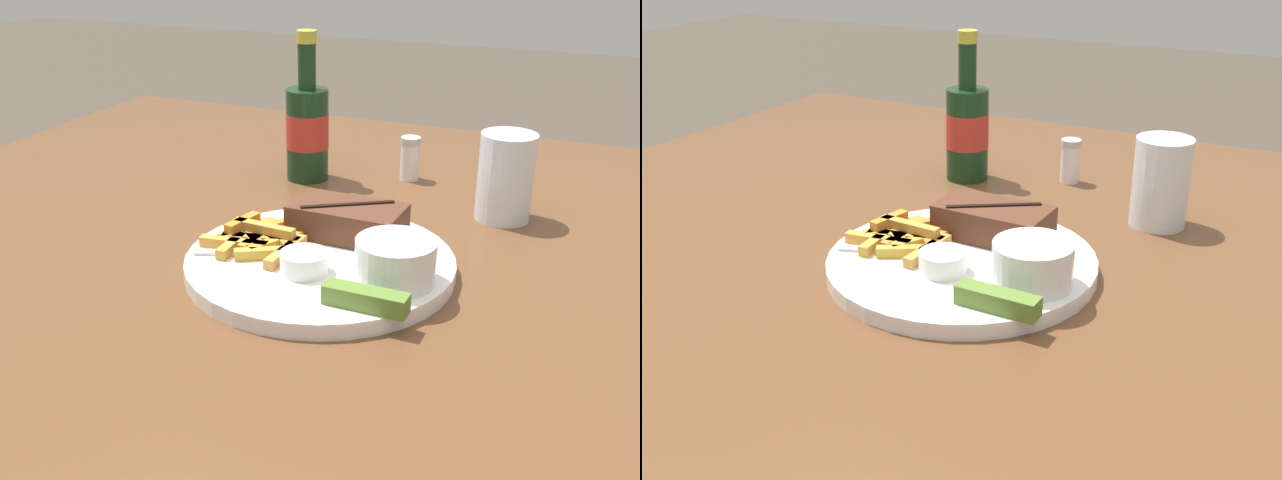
# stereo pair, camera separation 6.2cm
# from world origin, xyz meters

# --- Properties ---
(dining_table) EXTENTS (1.38, 1.28, 0.73)m
(dining_table) POSITION_xyz_m (0.00, 0.00, 0.67)
(dining_table) COLOR brown
(dining_table) RESTS_ON ground_plane
(dinner_plate) EXTENTS (0.30, 0.30, 0.02)m
(dinner_plate) POSITION_xyz_m (0.00, 0.00, 0.74)
(dinner_plate) COLOR white
(dinner_plate) RESTS_ON dining_table
(steak_portion) EXTENTS (0.13, 0.08, 0.04)m
(steak_portion) POSITION_xyz_m (0.01, 0.07, 0.77)
(steak_portion) COLOR #512D1E
(steak_portion) RESTS_ON dinner_plate
(fries_pile) EXTENTS (0.12, 0.12, 0.02)m
(fries_pile) POSITION_xyz_m (-0.08, 0.00, 0.76)
(fries_pile) COLOR orange
(fries_pile) RESTS_ON dinner_plate
(coleslaw_cup) EXTENTS (0.08, 0.08, 0.05)m
(coleslaw_cup) POSITION_xyz_m (0.09, -0.02, 0.78)
(coleslaw_cup) COLOR white
(coleslaw_cup) RESTS_ON dinner_plate
(dipping_sauce_cup) EXTENTS (0.05, 0.05, 0.02)m
(dipping_sauce_cup) POSITION_xyz_m (-0.00, -0.04, 0.77)
(dipping_sauce_cup) COLOR silver
(dipping_sauce_cup) RESTS_ON dinner_plate
(pickle_spear) EXTENTS (0.08, 0.02, 0.02)m
(pickle_spear) POSITION_xyz_m (0.09, -0.09, 0.76)
(pickle_spear) COLOR #567A2D
(pickle_spear) RESTS_ON dinner_plate
(fork_utensil) EXTENTS (0.13, 0.06, 0.00)m
(fork_utensil) POSITION_xyz_m (-0.07, -0.03, 0.75)
(fork_utensil) COLOR #B7B7BC
(fork_utensil) RESTS_ON dinner_plate
(beer_bottle) EXTENTS (0.06, 0.06, 0.22)m
(beer_bottle) POSITION_xyz_m (-0.14, 0.28, 0.81)
(beer_bottle) COLOR #143319
(beer_bottle) RESTS_ON dining_table
(drinking_glass) EXTENTS (0.07, 0.07, 0.11)m
(drinking_glass) POSITION_xyz_m (0.16, 0.24, 0.79)
(drinking_glass) COLOR silver
(drinking_glass) RESTS_ON dining_table
(salt_shaker) EXTENTS (0.03, 0.03, 0.07)m
(salt_shaker) POSITION_xyz_m (0.00, 0.34, 0.77)
(salt_shaker) COLOR white
(salt_shaker) RESTS_ON dining_table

